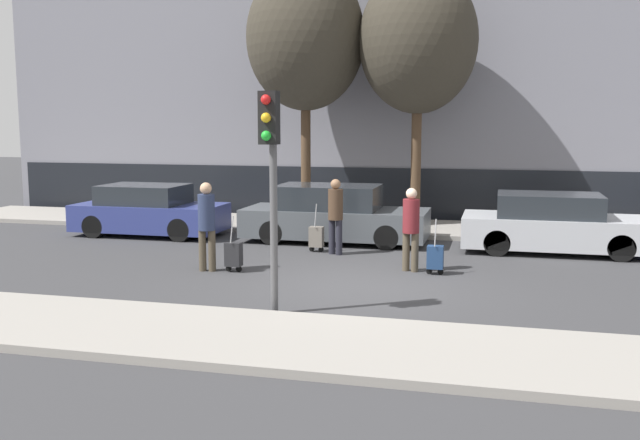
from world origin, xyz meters
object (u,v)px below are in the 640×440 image
at_px(parked_car_2, 554,225).
at_px(pedestrian_center, 336,212).
at_px(bare_tree_down_street, 418,41).
at_px(trolley_right, 435,257).
at_px(parked_bicycle, 556,217).
at_px(traffic_light, 271,157).
at_px(trolley_center, 316,237).
at_px(bare_tree_near_crossing, 305,38).
at_px(parked_car_0, 149,211).
at_px(parked_car_1, 333,216).
at_px(pedestrian_left, 207,221).
at_px(trolley_left, 234,254).
at_px(pedestrian_right, 411,224).

height_order(parked_car_2, pedestrian_center, pedestrian_center).
bearing_deg(bare_tree_down_street, trolley_right, -79.41).
bearing_deg(parked_bicycle, traffic_light, -117.16).
distance_m(trolley_center, traffic_light, 5.97).
relative_size(parked_bicycle, bare_tree_down_street, 0.25).
relative_size(parked_bicycle, bare_tree_near_crossing, 0.24).
distance_m(parked_car_0, trolley_right, 8.52).
xyz_separation_m(parked_car_2, trolley_right, (-2.45, -3.14, -0.30)).
height_order(trolley_center, parked_bicycle, trolley_center).
height_order(parked_car_1, pedestrian_left, pedestrian_left).
distance_m(parked_bicycle, bare_tree_near_crossing, 8.49).
xyz_separation_m(pedestrian_left, pedestrian_center, (2.12, 2.44, -0.05)).
height_order(parked_car_0, trolley_center, parked_car_0).
relative_size(trolley_left, bare_tree_near_crossing, 0.16).
relative_size(trolley_center, traffic_light, 0.32).
distance_m(trolley_right, parked_bicycle, 6.43).
distance_m(parked_car_1, pedestrian_left, 4.47).
relative_size(parked_car_2, traffic_light, 1.22).
distance_m(parked_car_2, pedestrian_center, 5.11).
xyz_separation_m(parked_car_0, pedestrian_right, (7.40, -2.95, 0.33)).
bearing_deg(pedestrian_right, bare_tree_down_street, -64.36).
bearing_deg(trolley_left, parked_car_0, 135.26).
relative_size(parked_car_1, parked_bicycle, 2.61).
bearing_deg(pedestrian_right, bare_tree_near_crossing, -36.46).
distance_m(parked_car_2, bare_tree_near_crossing, 8.64).
relative_size(parked_car_1, pedestrian_left, 2.55).
xyz_separation_m(trolley_center, traffic_light, (0.72, -5.53, 2.14)).
height_order(parked_bicycle, bare_tree_near_crossing, bare_tree_near_crossing).
xyz_separation_m(parked_car_1, pedestrian_left, (-1.67, -4.13, 0.37)).
relative_size(trolley_right, parked_bicycle, 0.63).
xyz_separation_m(trolley_left, trolley_center, (1.06, 2.59, -0.01)).
bearing_deg(trolley_center, pedestrian_left, -121.28).
height_order(pedestrian_left, trolley_center, pedestrian_left).
relative_size(trolley_center, pedestrian_right, 0.66).
bearing_deg(trolley_center, parked_car_2, 13.60).
xyz_separation_m(parked_car_2, bare_tree_down_street, (-3.56, 2.78, 4.56)).
relative_size(pedestrian_center, bare_tree_down_street, 0.24).
distance_m(trolley_left, pedestrian_right, 3.65).
relative_size(parked_car_1, parked_car_2, 1.09).
bearing_deg(bare_tree_near_crossing, parked_car_1, -60.51).
bearing_deg(parked_bicycle, bare_tree_near_crossing, -179.75).
xyz_separation_m(parked_car_0, trolley_left, (3.92, -3.89, -0.28)).
bearing_deg(bare_tree_near_crossing, pedestrian_right, -56.24).
bearing_deg(pedestrian_left, trolley_right, -176.48).
bearing_deg(parked_car_0, parked_car_1, 1.98).
height_order(trolley_right, bare_tree_near_crossing, bare_tree_near_crossing).
bearing_deg(trolley_left, pedestrian_right, 15.14).
relative_size(parked_car_1, trolley_center, 4.09).
xyz_separation_m(parked_car_1, bare_tree_down_street, (1.76, 2.61, 4.53)).
distance_m(trolley_left, trolley_right, 4.06).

